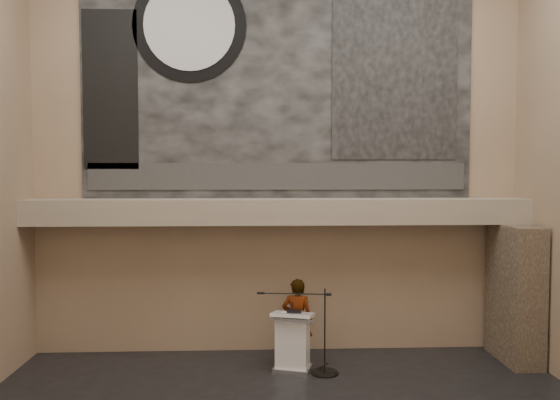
{
  "coord_description": "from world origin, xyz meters",
  "views": [
    {
      "loc": [
        -0.44,
        -7.3,
        3.75
      ],
      "look_at": [
        0.0,
        3.2,
        3.2
      ],
      "focal_mm": 35.0,
      "sensor_mm": 36.0,
      "label": 1
    }
  ],
  "objects": [
    {
      "name": "wall_back",
      "position": [
        0.0,
        4.0,
        4.25
      ],
      "size": [
        10.0,
        0.02,
        8.5
      ],
      "primitive_type": "cube",
      "color": "#8F765B",
      "rests_on": "floor"
    },
    {
      "name": "wall_front",
      "position": [
        0.0,
        -4.0,
        4.25
      ],
      "size": [
        10.0,
        0.02,
        8.5
      ],
      "primitive_type": "cube",
      "color": "#8F765B",
      "rests_on": "floor"
    },
    {
      "name": "soffit",
      "position": [
        0.0,
        3.6,
        2.95
      ],
      "size": [
        10.0,
        0.8,
        0.5
      ],
      "primitive_type": "cube",
      "color": "gray",
      "rests_on": "wall_back"
    },
    {
      "name": "sprinkler_left",
      "position": [
        -1.6,
        3.55,
        2.67
      ],
      "size": [
        0.04,
        0.04,
        0.06
      ],
      "primitive_type": "cylinder",
      "color": "#B2893D",
      "rests_on": "soffit"
    },
    {
      "name": "sprinkler_right",
      "position": [
        1.9,
        3.55,
        2.67
      ],
      "size": [
        0.04,
        0.04,
        0.06
      ],
      "primitive_type": "cylinder",
      "color": "#B2893D",
      "rests_on": "soffit"
    },
    {
      "name": "banner",
      "position": [
        0.0,
        3.97,
        5.7
      ],
      "size": [
        8.0,
        0.05,
        5.0
      ],
      "primitive_type": "cube",
      "color": "black",
      "rests_on": "wall_back"
    },
    {
      "name": "banner_text_strip",
      "position": [
        0.0,
        3.93,
        3.65
      ],
      "size": [
        7.76,
        0.02,
        0.55
      ],
      "primitive_type": "cube",
      "color": "#2B2B2B",
      "rests_on": "banner"
    },
    {
      "name": "banner_clock_rim",
      "position": [
        -1.8,
        3.93,
        6.7
      ],
      "size": [
        2.3,
        0.02,
        2.3
      ],
      "primitive_type": "cylinder",
      "rotation": [
        1.57,
        0.0,
        0.0
      ],
      "color": "black",
      "rests_on": "banner"
    },
    {
      "name": "banner_clock_face",
      "position": [
        -1.8,
        3.91,
        6.7
      ],
      "size": [
        1.84,
        0.02,
        1.84
      ],
      "primitive_type": "cylinder",
      "rotation": [
        1.57,
        0.0,
        0.0
      ],
      "color": "silver",
      "rests_on": "banner"
    },
    {
      "name": "banner_building_print",
      "position": [
        2.4,
        3.93,
        5.8
      ],
      "size": [
        2.6,
        0.02,
        3.6
      ],
      "primitive_type": "cube",
      "color": "black",
      "rests_on": "banner"
    },
    {
      "name": "banner_brick_print",
      "position": [
        -3.4,
        3.93,
        5.4
      ],
      "size": [
        1.1,
        0.02,
        3.2
      ],
      "primitive_type": "cube",
      "color": "black",
      "rests_on": "banner"
    },
    {
      "name": "stone_pier",
      "position": [
        4.65,
        3.15,
        1.35
      ],
      "size": [
        0.6,
        1.4,
        2.7
      ],
      "primitive_type": "cube",
      "color": "#423528",
      "rests_on": "floor"
    },
    {
      "name": "lectern",
      "position": [
        0.22,
        2.79,
        0.55
      ],
      "size": [
        0.88,
        0.73,
        1.14
      ],
      "rotation": [
        0.0,
        0.0,
        -0.28
      ],
      "color": "silver",
      "rests_on": "floor"
    },
    {
      "name": "binder",
      "position": [
        0.24,
        2.79,
        1.12
      ],
      "size": [
        0.27,
        0.21,
        0.04
      ],
      "primitive_type": "cube",
      "rotation": [
        0.0,
        0.0,
        0.0
      ],
      "color": "black",
      "rests_on": "lectern"
    },
    {
      "name": "papers",
      "position": [
        0.13,
        2.73,
        1.1
      ],
      "size": [
        0.27,
        0.33,
        0.0
      ],
      "primitive_type": "cube",
      "rotation": [
        0.0,
        0.0,
        0.18
      ],
      "color": "white",
      "rests_on": "lectern"
    },
    {
      "name": "speaker_person",
      "position": [
        0.34,
        3.24,
        0.83
      ],
      "size": [
        0.68,
        0.52,
        1.66
      ],
      "primitive_type": "imported",
      "rotation": [
        0.0,
        0.0,
        2.91
      ],
      "color": "silver",
      "rests_on": "floor"
    },
    {
      "name": "mic_stand",
      "position": [
        0.76,
        2.62,
        0.24
      ],
      "size": [
        1.51,
        0.52,
        1.59
      ],
      "rotation": [
        0.0,
        0.0,
        -0.13
      ],
      "color": "black",
      "rests_on": "floor"
    }
  ]
}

